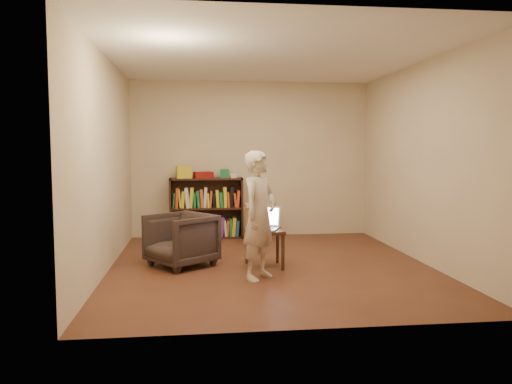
{
  "coord_description": "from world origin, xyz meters",
  "views": [
    {
      "loc": [
        -0.91,
        -6.16,
        1.49
      ],
      "look_at": [
        -0.14,
        0.35,
        0.91
      ],
      "focal_mm": 35.0,
      "sensor_mm": 36.0,
      "label": 1
    }
  ],
  "objects": [
    {
      "name": "bookshelf",
      "position": [
        -0.76,
        2.09,
        0.44
      ],
      "size": [
        1.2,
        0.3,
        1.0
      ],
      "color": "black",
      "rests_on": "floor"
    },
    {
      "name": "wall_left",
      "position": [
        -2.0,
        0.0,
        1.3
      ],
      "size": [
        0.0,
        4.5,
        4.5
      ],
      "primitive_type": "plane",
      "rotation": [
        1.57,
        0.0,
        1.57
      ],
      "color": "tan",
      "rests_on": "floor"
    },
    {
      "name": "ceiling",
      "position": [
        0.0,
        0.0,
        2.6
      ],
      "size": [
        4.5,
        4.5,
        0.0
      ],
      "primitive_type": "plane",
      "color": "white",
      "rests_on": "wall_back"
    },
    {
      "name": "stool",
      "position": [
        0.05,
        1.71,
        0.48
      ],
      "size": [
        0.42,
        0.42,
        0.6
      ],
      "color": "tan",
      "rests_on": "floor"
    },
    {
      "name": "person",
      "position": [
        -0.22,
        -0.61,
        0.73
      ],
      "size": [
        0.61,
        0.63,
        1.46
      ],
      "primitive_type": "imported",
      "rotation": [
        0.0,
        0.0,
        0.89
      ],
      "color": "beige",
      "rests_on": "floor"
    },
    {
      "name": "box_yellow",
      "position": [
        -1.13,
        2.05,
        1.1
      ],
      "size": [
        0.27,
        0.22,
        0.2
      ],
      "primitive_type": "cube",
      "rotation": [
        0.0,
        0.0,
        0.21
      ],
      "color": "gold",
      "rests_on": "bookshelf"
    },
    {
      "name": "wall_right",
      "position": [
        2.0,
        0.0,
        1.3
      ],
      "size": [
        0.0,
        4.5,
        4.5
      ],
      "primitive_type": "plane",
      "rotation": [
        1.57,
        0.0,
        -1.57
      ],
      "color": "tan",
      "rests_on": "floor"
    },
    {
      "name": "red_cloth",
      "position": [
        -0.81,
        2.09,
        1.05
      ],
      "size": [
        0.34,
        0.27,
        0.1
      ],
      "primitive_type": "cube",
      "rotation": [
        0.0,
        0.0,
        0.17
      ],
      "color": "maroon",
      "rests_on": "bookshelf"
    },
    {
      "name": "armchair",
      "position": [
        -1.12,
        0.13,
        0.34
      ],
      "size": [
        1.02,
        1.02,
        0.67
      ],
      "primitive_type": "imported",
      "rotation": [
        0.0,
        0.0,
        -0.91
      ],
      "color": "#2F241F",
      "rests_on": "floor"
    },
    {
      "name": "laptop",
      "position": [
        -0.08,
        -0.0,
        0.54
      ],
      "size": [
        0.47,
        0.44,
        0.27
      ],
      "rotation": [
        0.0,
        0.0,
        -0.4
      ],
      "color": "#B8B8BD",
      "rests_on": "side_table"
    },
    {
      "name": "floor",
      "position": [
        0.0,
        0.0,
        0.0
      ],
      "size": [
        4.5,
        4.5,
        0.0
      ],
      "primitive_type": "plane",
      "color": "#4A2418",
      "rests_on": "ground"
    },
    {
      "name": "box_white",
      "position": [
        -0.31,
        2.07,
        1.04
      ],
      "size": [
        0.11,
        0.11,
        0.08
      ],
      "primitive_type": "cube",
      "rotation": [
        0.0,
        0.0,
        -0.08
      ],
      "color": "beige",
      "rests_on": "bookshelf"
    },
    {
      "name": "side_table",
      "position": [
        -0.08,
        -0.05,
        0.4
      ],
      "size": [
        0.47,
        0.47,
        0.48
      ],
      "color": "black",
      "rests_on": "floor"
    },
    {
      "name": "wall_back",
      "position": [
        0.0,
        2.25,
        1.3
      ],
      "size": [
        4.0,
        0.0,
        4.0
      ],
      "primitive_type": "plane",
      "rotation": [
        1.57,
        0.0,
        0.0
      ],
      "color": "tan",
      "rests_on": "floor"
    },
    {
      "name": "box_green",
      "position": [
        -0.46,
        2.07,
        1.07
      ],
      "size": [
        0.15,
        0.15,
        0.14
      ],
      "primitive_type": "cube",
      "rotation": [
        0.0,
        0.0,
        -0.07
      ],
      "color": "#1C6B39",
      "rests_on": "bookshelf"
    }
  ]
}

